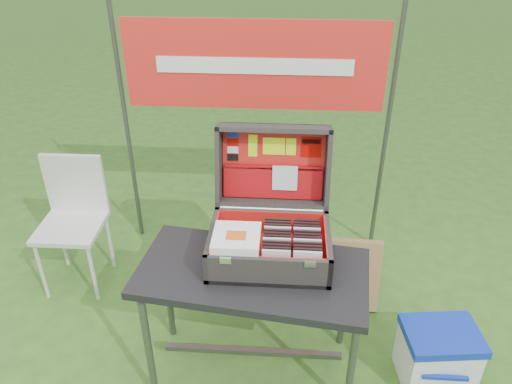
# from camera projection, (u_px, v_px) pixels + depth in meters

# --- Properties ---
(ground) EXTENTS (80.00, 80.00, 0.00)m
(ground) POSITION_uv_depth(u_px,v_px,m) (241.00, 355.00, 2.76)
(ground) COLOR #365922
(ground) RESTS_ON ground
(table) EXTENTS (1.14, 0.67, 0.68)m
(table) POSITION_uv_depth(u_px,v_px,m) (253.00, 322.00, 2.52)
(table) COLOR black
(table) RESTS_ON ground
(table_top) EXTENTS (1.14, 0.67, 0.04)m
(table_top) POSITION_uv_depth(u_px,v_px,m) (252.00, 273.00, 2.36)
(table_top) COLOR black
(table_top) RESTS_ON ground
(table_leg_fl) EXTENTS (0.04, 0.04, 0.64)m
(table_leg_fl) POSITION_uv_depth(u_px,v_px,m) (149.00, 352.00, 2.38)
(table_leg_fl) COLOR #59595B
(table_leg_fl) RESTS_ON ground
(table_leg_fr) EXTENTS (0.04, 0.04, 0.64)m
(table_leg_fr) POSITION_uv_depth(u_px,v_px,m) (352.00, 363.00, 2.32)
(table_leg_fr) COLOR #59595B
(table_leg_fr) RESTS_ON ground
(table_leg_bl) EXTENTS (0.04, 0.04, 0.64)m
(table_leg_bl) POSITION_uv_depth(u_px,v_px,m) (168.00, 292.00, 2.74)
(table_leg_bl) COLOR #59595B
(table_leg_bl) RESTS_ON ground
(table_leg_br) EXTENTS (0.04, 0.04, 0.64)m
(table_leg_br) POSITION_uv_depth(u_px,v_px,m) (344.00, 300.00, 2.68)
(table_leg_br) COLOR #59595B
(table_leg_br) RESTS_ON ground
(table_brace) EXTENTS (0.93, 0.03, 0.03)m
(table_brace) POSITION_uv_depth(u_px,v_px,m) (253.00, 351.00, 2.63)
(table_brace) COLOR #59595B
(table_brace) RESTS_ON ground
(suitcase) EXTENTS (0.57, 0.57, 0.53)m
(suitcase) POSITION_uv_depth(u_px,v_px,m) (271.00, 206.00, 2.33)
(suitcase) COLOR #43403C
(suitcase) RESTS_ON table
(suitcase_base_bottom) EXTENTS (0.57, 0.41, 0.02)m
(suitcase_base_bottom) POSITION_uv_depth(u_px,v_px,m) (269.00, 257.00, 2.41)
(suitcase_base_bottom) COLOR #43403C
(suitcase_base_bottom) RESTS_ON table_top
(suitcase_base_wall_front) EXTENTS (0.57, 0.02, 0.15)m
(suitcase_base_wall_front) POSITION_uv_depth(u_px,v_px,m) (267.00, 273.00, 2.21)
(suitcase_base_wall_front) COLOR #43403C
(suitcase_base_wall_front) RESTS_ON table_top
(suitcase_base_wall_back) EXTENTS (0.57, 0.02, 0.15)m
(suitcase_base_wall_back) POSITION_uv_depth(u_px,v_px,m) (271.00, 223.00, 2.54)
(suitcase_base_wall_back) COLOR #43403C
(suitcase_base_wall_back) RESTS_ON table_top
(suitcase_base_wall_left) EXTENTS (0.02, 0.41, 0.15)m
(suitcase_base_wall_left) POSITION_uv_depth(u_px,v_px,m) (212.00, 244.00, 2.39)
(suitcase_base_wall_left) COLOR #43403C
(suitcase_base_wall_left) RESTS_ON table_top
(suitcase_base_wall_right) EXTENTS (0.02, 0.41, 0.15)m
(suitcase_base_wall_right) POSITION_uv_depth(u_px,v_px,m) (328.00, 248.00, 2.36)
(suitcase_base_wall_right) COLOR #43403C
(suitcase_base_wall_right) RESTS_ON table_top
(suitcase_liner_floor) EXTENTS (0.53, 0.37, 0.01)m
(suitcase_liner_floor) POSITION_uv_depth(u_px,v_px,m) (269.00, 255.00, 2.40)
(suitcase_liner_floor) COLOR red
(suitcase_liner_floor) RESTS_ON suitcase_base_bottom
(suitcase_latch_left) EXTENTS (0.05, 0.01, 0.03)m
(suitcase_latch_left) POSITION_uv_depth(u_px,v_px,m) (225.00, 260.00, 2.18)
(suitcase_latch_left) COLOR silver
(suitcase_latch_left) RESTS_ON suitcase_base_wall_front
(suitcase_latch_right) EXTENTS (0.05, 0.01, 0.03)m
(suitcase_latch_right) POSITION_uv_depth(u_px,v_px,m) (310.00, 264.00, 2.16)
(suitcase_latch_right) COLOR silver
(suitcase_latch_right) RESTS_ON suitcase_base_wall_front
(suitcase_hinge) EXTENTS (0.52, 0.02, 0.02)m
(suitcase_hinge) POSITION_uv_depth(u_px,v_px,m) (271.00, 209.00, 2.51)
(suitcase_hinge) COLOR silver
(suitcase_hinge) RESTS_ON suitcase_base_wall_back
(suitcase_lid_back) EXTENTS (0.57, 0.12, 0.40)m
(suitcase_lid_back) POSITION_uv_depth(u_px,v_px,m) (273.00, 163.00, 2.59)
(suitcase_lid_back) COLOR #43403C
(suitcase_lid_back) RESTS_ON suitcase_base_wall_back
(suitcase_lid_rim_far) EXTENTS (0.57, 0.15, 0.06)m
(suitcase_lid_rim_far) POSITION_uv_depth(u_px,v_px,m) (274.00, 128.00, 2.47)
(suitcase_lid_rim_far) COLOR #43403C
(suitcase_lid_rim_far) RESTS_ON suitcase_lid_back
(suitcase_lid_rim_near) EXTENTS (0.57, 0.15, 0.06)m
(suitcase_lid_rim_near) POSITION_uv_depth(u_px,v_px,m) (272.00, 202.00, 2.58)
(suitcase_lid_rim_near) COLOR #43403C
(suitcase_lid_rim_near) RESTS_ON suitcase_lid_back
(suitcase_lid_rim_left) EXTENTS (0.02, 0.25, 0.43)m
(suitcase_lid_rim_left) POSITION_uv_depth(u_px,v_px,m) (219.00, 164.00, 2.54)
(suitcase_lid_rim_left) COLOR #43403C
(suitcase_lid_rim_left) RESTS_ON suitcase_lid_back
(suitcase_lid_rim_right) EXTENTS (0.02, 0.25, 0.43)m
(suitcase_lid_rim_right) POSITION_uv_depth(u_px,v_px,m) (328.00, 168.00, 2.51)
(suitcase_lid_rim_right) COLOR #43403C
(suitcase_lid_rim_right) RESTS_ON suitcase_lid_back
(suitcase_lid_liner) EXTENTS (0.53, 0.09, 0.35)m
(suitcase_lid_liner) POSITION_uv_depth(u_px,v_px,m) (273.00, 164.00, 2.57)
(suitcase_lid_liner) COLOR red
(suitcase_lid_liner) RESTS_ON suitcase_lid_back
(suitcase_liner_wall_front) EXTENTS (0.53, 0.01, 0.13)m
(suitcase_liner_wall_front) POSITION_uv_depth(u_px,v_px,m) (268.00, 268.00, 2.22)
(suitcase_liner_wall_front) COLOR red
(suitcase_liner_wall_front) RESTS_ON suitcase_base_bottom
(suitcase_liner_wall_back) EXTENTS (0.53, 0.01, 0.13)m
(suitcase_liner_wall_back) POSITION_uv_depth(u_px,v_px,m) (271.00, 223.00, 2.52)
(suitcase_liner_wall_back) COLOR red
(suitcase_liner_wall_back) RESTS_ON suitcase_base_bottom
(suitcase_liner_wall_left) EXTENTS (0.01, 0.37, 0.13)m
(suitcase_liner_wall_left) POSITION_uv_depth(u_px,v_px,m) (215.00, 242.00, 2.39)
(suitcase_liner_wall_left) COLOR red
(suitcase_liner_wall_left) RESTS_ON suitcase_base_bottom
(suitcase_liner_wall_right) EXTENTS (0.01, 0.37, 0.13)m
(suitcase_liner_wall_right) POSITION_uv_depth(u_px,v_px,m) (325.00, 246.00, 2.35)
(suitcase_liner_wall_right) COLOR red
(suitcase_liner_wall_right) RESTS_ON suitcase_base_bottom
(suitcase_lid_pocket) EXTENTS (0.51, 0.07, 0.17)m
(suitcase_lid_pocket) POSITION_uv_depth(u_px,v_px,m) (273.00, 182.00, 2.58)
(suitcase_lid_pocket) COLOR #A40C10
(suitcase_lid_pocket) RESTS_ON suitcase_lid_liner
(suitcase_pocket_edge) EXTENTS (0.50, 0.02, 0.02)m
(suitcase_pocket_edge) POSITION_uv_depth(u_px,v_px,m) (273.00, 167.00, 2.55)
(suitcase_pocket_edge) COLOR #A40C10
(suitcase_pocket_edge) RESTS_ON suitcase_lid_pocket
(suitcase_pocket_cd) EXTENTS (0.13, 0.04, 0.13)m
(suitcase_pocket_cd) POSITION_uv_depth(u_px,v_px,m) (285.00, 178.00, 2.55)
(suitcase_pocket_cd) COLOR silver
(suitcase_pocket_cd) RESTS_ON suitcase_lid_pocket
(lid_sticker_cc_a) EXTENTS (0.06, 0.01, 0.03)m
(lid_sticker_cc_a) POSITION_uv_depth(u_px,v_px,m) (233.00, 134.00, 2.54)
(lid_sticker_cc_a) COLOR #1933B2
(lid_sticker_cc_a) RESTS_ON suitcase_lid_liner
(lid_sticker_cc_b) EXTENTS (0.06, 0.01, 0.03)m
(lid_sticker_cc_b) POSITION_uv_depth(u_px,v_px,m) (233.00, 142.00, 2.55)
(lid_sticker_cc_b) COLOR #B20600
(lid_sticker_cc_b) RESTS_ON suitcase_lid_liner
(lid_sticker_cc_c) EXTENTS (0.06, 0.01, 0.03)m
(lid_sticker_cc_c) POSITION_uv_depth(u_px,v_px,m) (233.00, 150.00, 2.56)
(lid_sticker_cc_c) COLOR white
(lid_sticker_cc_c) RESTS_ON suitcase_lid_liner
(lid_sticker_cc_d) EXTENTS (0.06, 0.01, 0.03)m
(lid_sticker_cc_d) POSITION_uv_depth(u_px,v_px,m) (233.00, 157.00, 2.57)
(lid_sticker_cc_d) COLOR black
(lid_sticker_cc_d) RESTS_ON suitcase_lid_liner
(lid_card_neon_tall) EXTENTS (0.05, 0.03, 0.11)m
(lid_card_neon_tall) POSITION_uv_depth(u_px,v_px,m) (253.00, 146.00, 2.55)
(lid_card_neon_tall) COLOR #CEFB13
(lid_card_neon_tall) RESTS_ON suitcase_lid_liner
(lid_card_neon_main) EXTENTS (0.11, 0.02, 0.09)m
(lid_card_neon_main) POSITION_uv_depth(u_px,v_px,m) (274.00, 146.00, 2.54)
(lid_card_neon_main) COLOR #CEFB13
(lid_card_neon_main) RESTS_ON suitcase_lid_liner
(lid_card_neon_small) EXTENTS (0.05, 0.02, 0.09)m
(lid_card_neon_small) POSITION_uv_depth(u_px,v_px,m) (291.00, 147.00, 2.53)
(lid_card_neon_small) COLOR #CEFB13
(lid_card_neon_small) RESTS_ON suitcase_lid_liner
(lid_sticker_band) EXTENTS (0.10, 0.03, 0.10)m
(lid_sticker_band) POSITION_uv_depth(u_px,v_px,m) (311.00, 147.00, 2.53)
(lid_sticker_band) COLOR #B20600
(lid_sticker_band) RESTS_ON suitcase_lid_liner
(lid_sticker_band_bar) EXTENTS (0.09, 0.01, 0.02)m
(lid_sticker_band_bar) POSITION_uv_depth(u_px,v_px,m) (311.00, 142.00, 2.52)
(lid_sticker_band_bar) COLOR black
(lid_sticker_band_bar) RESTS_ON suitcase_lid_liner
(cd_left_0) EXTENTS (0.13, 0.01, 0.15)m
(cd_left_0) POSITION_uv_depth(u_px,v_px,m) (276.00, 263.00, 2.23)
(cd_left_0) COLOR silver
(cd_left_0) RESTS_ON suitcase_liner_floor
(cd_left_1) EXTENTS (0.13, 0.01, 0.15)m
(cd_left_1) POSITION_uv_depth(u_px,v_px,m) (276.00, 260.00, 2.25)
(cd_left_1) COLOR black
(cd_left_1) RESTS_ON suitcase_liner_floor
(cd_left_2) EXTENTS (0.13, 0.01, 0.15)m
(cd_left_2) POSITION_uv_depth(u_px,v_px,m) (276.00, 257.00, 2.27)
(cd_left_2) COLOR black
(cd_left_2) RESTS_ON suitcase_liner_floor
(cd_left_3) EXTENTS (0.13, 0.01, 0.15)m
(cd_left_3) POSITION_uv_depth(u_px,v_px,m) (276.00, 254.00, 2.28)
(cd_left_3) COLOR black
(cd_left_3) RESTS_ON suitcase_liner_floor
(cd_left_4) EXTENTS (0.13, 0.01, 0.15)m
(cd_left_4) POSITION_uv_depth(u_px,v_px,m) (277.00, 251.00, 2.30)
(cd_left_4) COLOR silver
(cd_left_4) RESTS_ON suitcase_liner_floor
(cd_left_5) EXTENTS (0.13, 0.01, 0.15)m
(cd_left_5) POSITION_uv_depth(u_px,v_px,m) (277.00, 248.00, 2.32)
(cd_left_5) COLOR black
(cd_left_5) RESTS_ON suitcase_liner_floor
(cd_left_6) EXTENTS (0.13, 0.01, 0.15)m
(cd_left_6) POSITION_uv_depth(u_px,v_px,m) (277.00, 245.00, 2.34)
(cd_left_6) COLOR black
(cd_left_6) RESTS_ON suitcase_liner_floor
(cd_left_7) EXTENTS (0.13, 0.01, 0.15)m
(cd_left_7) POSITION_uv_depth(u_px,v_px,m) (277.00, 242.00, 2.36)
(cd_left_7) COLOR black
(cd_left_7) RESTS_ON suitcase_liner_floor
(cd_left_8) EXTENTS (0.13, 0.01, 0.15)m
(cd_left_8) POSITION_uv_depth(u_px,v_px,m) (277.00, 239.00, 2.38)
(cd_left_8) COLOR silver
(cd_left_8) RESTS_ON suitcase_liner_floor
(cd_left_9) EXTENTS (0.13, 0.01, 0.15)m
(cd_left_9) POSITION_uv_depth(u_px,v_px,m) (277.00, 237.00, 2.40)
(cd_left_9) COLOR black
(cd_left_9) RESTS_ON suitcase_liner_floor
(cd_left_10) EXTENTS (0.13, 0.01, 0.15)m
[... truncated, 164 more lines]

